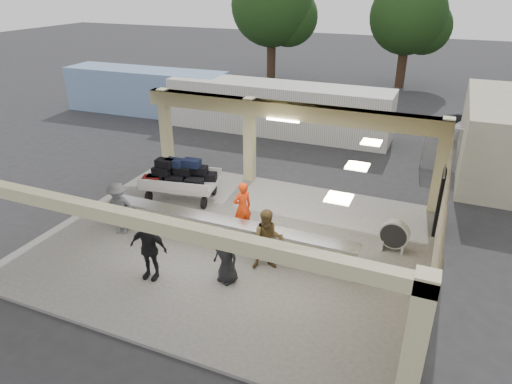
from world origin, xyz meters
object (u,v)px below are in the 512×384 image
at_px(container_white, 277,108).
at_px(passenger_b, 148,248).
at_px(baggage_counter, 226,234).
at_px(passenger_d, 226,256).
at_px(drum_fan, 394,234).
at_px(car_white_a, 508,136).
at_px(passenger_a, 268,240).
at_px(container_blue, 146,91).
at_px(car_dark, 480,127).
at_px(passenger_c, 119,208).
at_px(baggage_handler, 242,208).
at_px(luggage_cart, 180,177).

bearing_deg(container_white, passenger_b, -83.97).
relative_size(baggage_counter, passenger_d, 5.00).
height_order(drum_fan, car_white_a, car_white_a).
xyz_separation_m(passenger_a, car_white_a, (7.15, 14.33, -0.35)).
xyz_separation_m(drum_fan, container_blue, (-16.58, 10.65, 0.70)).
bearing_deg(drum_fan, passenger_a, -137.18).
relative_size(drum_fan, passenger_a, 0.54).
xyz_separation_m(container_white, container_blue, (-8.94, 0.63, 0.01)).
xyz_separation_m(baggage_counter, drum_fan, (4.82, 1.93, 0.05)).
bearing_deg(container_blue, passenger_d, -50.57).
height_order(car_white_a, car_dark, car_white_a).
xyz_separation_m(passenger_c, container_blue, (-8.13, 13.08, 0.34)).
bearing_deg(passenger_c, car_white_a, 28.74).
xyz_separation_m(baggage_handler, passenger_b, (-1.34, -3.33, 0.05)).
xyz_separation_m(car_white_a, container_white, (-11.56, -1.87, 0.65)).
bearing_deg(passenger_a, luggage_cart, 121.91).
relative_size(passenger_c, passenger_d, 1.10).
bearing_deg(car_white_a, baggage_counter, 168.94).
height_order(luggage_cart, passenger_c, passenger_c).
height_order(car_white_a, container_white, container_white).
height_order(luggage_cart, car_dark, luggage_cart).
distance_m(passenger_c, car_white_a, 18.93).
bearing_deg(container_blue, luggage_cart, -51.74).
bearing_deg(car_dark, passenger_b, -179.82).
distance_m(drum_fan, passenger_b, 7.39).
bearing_deg(baggage_handler, drum_fan, 137.75).
distance_m(luggage_cart, container_blue, 13.21).
xyz_separation_m(car_dark, container_white, (-10.33, -3.18, 0.69)).
xyz_separation_m(baggage_handler, passenger_d, (0.72, -2.65, -0.07)).
distance_m(passenger_a, passenger_b, 3.34).
bearing_deg(luggage_cart, car_white_a, 33.36).
bearing_deg(container_white, car_white_a, 9.05).
bearing_deg(baggage_handler, luggage_cart, -75.23).
distance_m(baggage_handler, car_white_a, 15.40).
bearing_deg(luggage_cart, container_white, 77.67).
bearing_deg(passenger_c, drum_fan, -4.43).
bearing_deg(car_dark, drum_fan, -164.39).
relative_size(passenger_d, container_white, 0.13).
distance_m(passenger_b, car_white_a, 18.91).
bearing_deg(passenger_a, container_white, 83.75).
bearing_deg(car_white_a, car_dark, 64.49).
relative_size(baggage_handler, car_dark, 0.46).
bearing_deg(drum_fan, baggage_handler, -164.46).
distance_m(drum_fan, passenger_a, 4.07).
relative_size(passenger_d, container_blue, 0.16).
relative_size(passenger_b, car_white_a, 0.39).
xyz_separation_m(passenger_a, passenger_d, (-0.82, -1.03, -0.12)).
height_order(baggage_counter, passenger_a, passenger_a).
xyz_separation_m(baggage_counter, car_dark, (7.50, 15.13, 0.05)).
xyz_separation_m(passenger_b, container_blue, (-10.47, 14.79, 0.29)).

